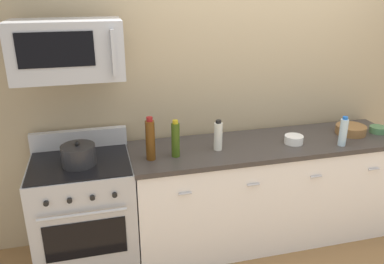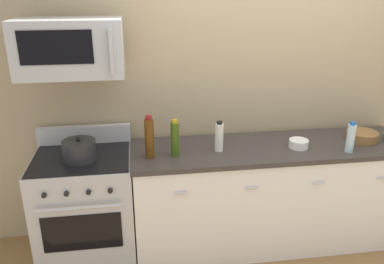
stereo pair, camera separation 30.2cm
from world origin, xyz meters
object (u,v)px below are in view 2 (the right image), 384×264
bottle_vinegar_white (219,137)px  bowl_wooden_salad (362,136)px  range_oven (87,207)px  bottle_water_clear (351,138)px  bottle_wine_amber (149,138)px  stockpot (79,150)px  bottle_olive_oil (175,139)px  bowl_white_ceramic (299,143)px  microwave (70,48)px

bottle_vinegar_white → bowl_wooden_salad: bearing=1.9°
bottle_vinegar_white → range_oven: bearing=178.1°
bottle_vinegar_white → bottle_water_clear: 1.03m
bowl_wooden_salad → bottle_vinegar_white: bearing=-178.1°
bottle_wine_amber → stockpot: bearing=176.3°
bowl_wooden_salad → bottle_olive_oil: bearing=-177.0°
bowl_white_ceramic → bowl_wooden_salad: bearing=7.2°
range_oven → bottle_vinegar_white: (1.08, -0.04, 0.57)m
bottle_water_clear → stockpot: 2.11m
microwave → stockpot: bearing=-90.1°
bowl_wooden_salad → bottle_water_clear: bearing=-137.7°
bottle_wine_amber → bowl_white_ceramic: size_ratio=2.17×
bottle_vinegar_white → bowl_wooden_salad: (1.26, 0.04, -0.08)m
bowl_white_ceramic → stockpot: size_ratio=0.63×
bottle_vinegar_white → bottle_wine_amber: bearing=-174.6°
microwave → bottle_wine_amber: microwave is taller
bottle_olive_oil → bottle_water_clear: bottle_olive_oil is taller
bottle_water_clear → bowl_white_ceramic: 0.40m
bottle_olive_oil → bowl_wooden_salad: size_ratio=1.12×
range_oven → stockpot: stockpot is taller
bottle_olive_oil → bottle_water_clear: bearing=-5.3°
bottle_wine_amber → bowl_white_ceramic: (1.21, 0.02, -0.13)m
stockpot → range_oven: bearing=90.0°
bowl_wooden_salad → stockpot: size_ratio=1.06×
bottle_vinegar_white → stockpot: bottle_vinegar_white is taller
range_oven → microwave: 1.28m
bottle_vinegar_white → stockpot: size_ratio=1.00×
range_oven → bottle_wine_amber: (0.53, -0.09, 0.61)m
microwave → bottle_vinegar_white: (1.08, -0.08, -0.71)m
bottle_water_clear → bottle_wine_amber: bearing=175.6°
microwave → bowl_wooden_salad: (2.34, -0.04, -0.79)m
bowl_white_ceramic → stockpot: (-1.74, 0.02, 0.04)m
microwave → bottle_water_clear: 2.23m
bowl_wooden_salad → range_oven: bearing=-179.8°
range_oven → bottle_vinegar_white: bearing=-1.9°
bottle_vinegar_white → bottle_olive_oil: bottle_olive_oil is taller
bottle_vinegar_white → bottle_wine_amber: 0.56m
microwave → stockpot: size_ratio=3.00×
range_oven → bottle_olive_oil: bearing=-6.2°
microwave → bottle_olive_oil: microwave is taller
bottle_water_clear → bowl_white_ceramic: size_ratio=1.60×
bowl_white_ceramic → stockpot: stockpot is taller
microwave → bowl_white_ceramic: size_ratio=4.77×
bowl_white_ceramic → bowl_wooden_salad: size_ratio=0.59×
range_oven → bottle_olive_oil: size_ratio=3.63×
bottle_olive_oil → stockpot: size_ratio=1.19×
bowl_white_ceramic → bowl_wooden_salad: bowl_wooden_salad is taller
microwave → bowl_white_ceramic: (1.74, -0.11, -0.79)m
bottle_vinegar_white → bottle_wine_amber: bottle_wine_amber is taller
bowl_white_ceramic → stockpot: 1.74m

